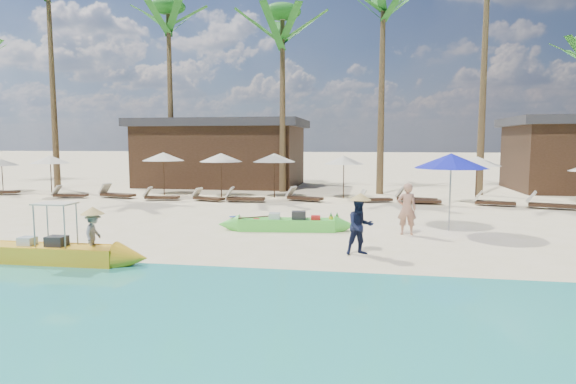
% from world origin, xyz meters
% --- Properties ---
extents(ground, '(240.00, 240.00, 0.00)m').
position_xyz_m(ground, '(0.00, 0.00, 0.00)').
color(ground, '#F7E0B6').
rests_on(ground, ground).
extents(wet_sand_strip, '(240.00, 4.50, 0.01)m').
position_xyz_m(wet_sand_strip, '(0.00, -5.00, 0.00)').
color(wet_sand_strip, tan).
rests_on(wet_sand_strip, ground).
extents(green_canoe, '(5.02, 1.00, 0.64)m').
position_xyz_m(green_canoe, '(-1.03, 2.26, 0.21)').
color(green_canoe, '#52DF44').
rests_on(green_canoe, ground).
extents(yellow_canoe, '(5.57, 0.78, 1.45)m').
position_xyz_m(yellow_canoe, '(-5.90, -2.81, 0.24)').
color(yellow_canoe, yellow).
rests_on(yellow_canoe, ground).
extents(tourist, '(0.61, 0.43, 1.61)m').
position_xyz_m(tourist, '(2.75, 2.22, 0.81)').
color(tourist, tan).
rests_on(tourist, ground).
extents(vendor_green, '(0.87, 0.78, 1.47)m').
position_xyz_m(vendor_green, '(1.38, -0.69, 0.73)').
color(vendor_green, '#131936').
rests_on(vendor_green, ground).
extents(vendor_yellow, '(0.51, 0.74, 1.04)m').
position_xyz_m(vendor_yellow, '(-4.87, -2.56, 0.70)').
color(vendor_yellow, gray).
rests_on(vendor_yellow, ground).
extents(blue_umbrella, '(2.33, 2.33, 2.51)m').
position_xyz_m(blue_umbrella, '(4.15, 3.06, 2.27)').
color(blue_umbrella, '#99999E').
rests_on(blue_umbrella, ground).
extents(resort_parasol_1, '(1.84, 1.84, 1.90)m').
position_xyz_m(resort_parasol_1, '(-19.01, 11.21, 1.71)').
color(resort_parasol_1, '#372216').
rests_on(resort_parasol_1, ground).
extents(resort_parasol_2, '(2.08, 2.08, 2.14)m').
position_xyz_m(resort_parasol_2, '(-15.20, 10.19, 1.93)').
color(resort_parasol_2, '#372216').
rests_on(resort_parasol_2, ground).
extents(lounger_2_left, '(1.77, 0.78, 0.58)m').
position_xyz_m(lounger_2_left, '(-13.61, 9.30, 0.19)').
color(lounger_2_left, '#372216').
rests_on(lounger_2_left, ground).
extents(resort_parasol_3, '(2.24, 2.24, 2.30)m').
position_xyz_m(resort_parasol_3, '(-9.36, 11.43, 2.08)').
color(resort_parasol_3, '#372216').
rests_on(resort_parasol_3, ground).
extents(lounger_3_left, '(2.01, 0.98, 0.66)m').
position_xyz_m(lounger_3_left, '(-11.25, 9.75, 0.22)').
color(lounger_3_left, '#372216').
rests_on(lounger_3_left, ground).
extents(lounger_3_right, '(1.77, 0.73, 0.58)m').
position_xyz_m(lounger_3_right, '(-8.59, 9.20, 0.20)').
color(lounger_3_right, '#372216').
rests_on(lounger_3_right, ground).
extents(resort_parasol_4, '(2.22, 2.22, 2.28)m').
position_xyz_m(resort_parasol_4, '(-5.98, 10.95, 2.06)').
color(resort_parasol_4, '#372216').
rests_on(resort_parasol_4, ground).
extents(lounger_4_left, '(1.71, 0.94, 0.56)m').
position_xyz_m(lounger_4_left, '(-6.18, 9.24, 0.19)').
color(lounger_4_left, '#372216').
rests_on(lounger_4_left, ground).
extents(lounger_4_right, '(1.92, 0.72, 0.64)m').
position_xyz_m(lounger_4_right, '(-4.36, 9.19, 0.21)').
color(lounger_4_right, '#372216').
rests_on(lounger_4_right, ground).
extents(resort_parasol_5, '(2.21, 2.21, 2.28)m').
position_xyz_m(resort_parasol_5, '(-3.25, 11.30, 2.05)').
color(resort_parasol_5, '#372216').
rests_on(resort_parasol_5, ground).
extents(lounger_5_left, '(1.90, 1.09, 0.62)m').
position_xyz_m(lounger_5_left, '(-1.59, 10.04, 0.21)').
color(lounger_5_left, '#372216').
rests_on(lounger_5_left, ground).
extents(resort_parasol_6, '(2.10, 2.10, 2.17)m').
position_xyz_m(resort_parasol_6, '(0.29, 11.54, 1.95)').
color(resort_parasol_6, '#372216').
rests_on(resort_parasol_6, ground).
extents(lounger_6_left, '(1.69, 0.99, 0.55)m').
position_xyz_m(lounger_6_left, '(1.78, 10.13, 0.18)').
color(lounger_6_left, '#372216').
rests_on(lounger_6_left, ground).
extents(lounger_6_right, '(1.73, 0.55, 0.58)m').
position_xyz_m(lounger_6_right, '(3.90, 9.86, 0.20)').
color(lounger_6_right, '#372216').
rests_on(lounger_6_right, ground).
extents(resort_parasol_7, '(2.13, 2.13, 2.20)m').
position_xyz_m(resort_parasol_7, '(6.46, 10.34, 1.98)').
color(resort_parasol_7, '#372216').
rests_on(resort_parasol_7, ground).
extents(lounger_7_left, '(1.99, 1.13, 0.65)m').
position_xyz_m(lounger_7_left, '(3.70, 10.49, 0.22)').
color(lounger_7_left, '#372216').
rests_on(lounger_7_left, ground).
extents(lounger_7_right, '(1.82, 0.92, 0.59)m').
position_xyz_m(lounger_7_right, '(7.06, 9.77, 0.20)').
color(lounger_7_right, '#372216').
rests_on(lounger_7_right, ground).
extents(lounger_8_left, '(2.04, 1.11, 0.66)m').
position_xyz_m(lounger_8_left, '(9.19, 9.12, 0.22)').
color(lounger_8_left, '#372216').
rests_on(lounger_8_left, ground).
extents(palm_1, '(2.08, 2.08, 13.60)m').
position_xyz_m(palm_1, '(-17.59, 14.06, 10.82)').
color(palm_1, brown).
rests_on(palm_1, ground).
extents(palm_2, '(2.08, 2.08, 11.33)m').
position_xyz_m(palm_2, '(-10.45, 15.08, 9.18)').
color(palm_2, brown).
rests_on(palm_2, ground).
extents(palm_3, '(2.08, 2.08, 10.52)m').
position_xyz_m(palm_3, '(-3.36, 14.27, 8.58)').
color(palm_3, brown).
rests_on(palm_3, ground).
extents(palm_4, '(2.08, 2.08, 11.70)m').
position_xyz_m(palm_4, '(2.15, 14.01, 9.45)').
color(palm_4, brown).
rests_on(palm_4, ground).
extents(pavilion_west, '(10.80, 6.60, 4.30)m').
position_xyz_m(pavilion_west, '(-8.00, 17.50, 2.19)').
color(pavilion_west, '#372216').
rests_on(pavilion_west, ground).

